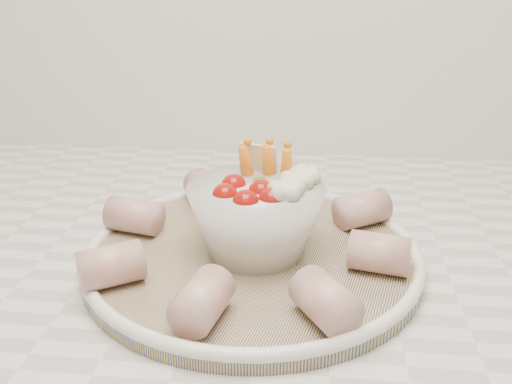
# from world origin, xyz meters

# --- Properties ---
(serving_platter) EXTENTS (0.39, 0.39, 0.02)m
(serving_platter) POSITION_xyz_m (-0.07, 1.41, 0.93)
(serving_platter) COLOR navy
(serving_platter) RESTS_ON kitchen_counter
(veggie_bowl) EXTENTS (0.13, 0.13, 0.10)m
(veggie_bowl) POSITION_xyz_m (-0.07, 1.41, 0.97)
(veggie_bowl) COLOR silver
(veggie_bowl) RESTS_ON serving_platter
(cured_meat_rolls) EXTENTS (0.30, 0.31, 0.04)m
(cured_meat_rolls) POSITION_xyz_m (-0.07, 1.42, 0.95)
(cured_meat_rolls) COLOR #AE554F
(cured_meat_rolls) RESTS_ON serving_platter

